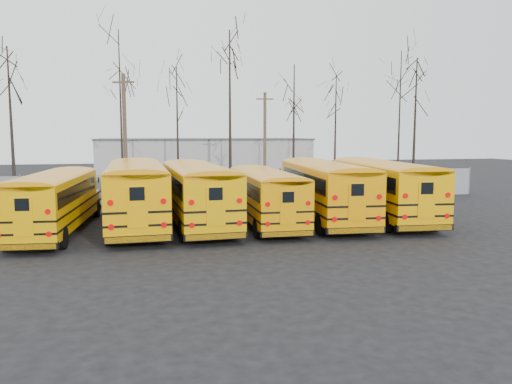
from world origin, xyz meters
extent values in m
plane|color=black|center=(0.00, 0.00, 0.00)|extent=(120.00, 120.00, 0.00)
cube|color=gray|center=(0.00, 12.00, 1.00)|extent=(40.00, 0.04, 2.00)
cube|color=#A3A39E|center=(2.00, 32.00, 2.00)|extent=(22.00, 8.00, 4.00)
cylinder|color=black|center=(-9.85, -0.40, 0.47)|extent=(0.34, 0.96, 0.94)
cylinder|color=black|center=(-7.73, -0.58, 0.47)|extent=(0.34, 0.96, 0.94)
cylinder|color=black|center=(-9.19, 7.49, 0.47)|extent=(0.34, 0.96, 0.94)
cylinder|color=black|center=(-7.07, 7.31, 0.47)|extent=(0.34, 0.96, 0.94)
cube|color=#DF9C01|center=(-8.54, 2.56, 1.58)|extent=(3.08, 8.93, 2.21)
cube|color=#DF9C01|center=(-8.10, 7.73, 0.94)|extent=(2.25, 1.77, 0.94)
cube|color=black|center=(-8.55, 2.37, 2.07)|extent=(3.04, 7.99, 0.66)
cube|color=black|center=(-8.47, 3.36, 0.89)|extent=(3.24, 10.54, 0.08)
cube|color=black|center=(-8.47, 3.36, 1.37)|extent=(3.24, 10.54, 0.08)
cube|color=black|center=(-8.89, -1.71, 0.42)|extent=(2.42, 0.41, 0.26)
cube|color=black|center=(-8.04, 8.48, 0.42)|extent=(2.27, 0.38, 0.24)
cube|color=#DF9C01|center=(-8.90, -1.81, 1.55)|extent=(0.71, 0.10, 1.46)
cylinder|color=#B20505|center=(-8.01, -1.90, 0.89)|extent=(0.21, 0.05, 0.21)
cylinder|color=#B20505|center=(-8.01, -1.90, 1.74)|extent=(0.21, 0.05, 0.21)
cylinder|color=black|center=(-5.99, -0.12, 0.53)|extent=(0.32, 1.07, 1.07)
cylinder|color=black|center=(-3.58, -0.08, 0.53)|extent=(0.32, 1.07, 1.07)
cylinder|color=black|center=(-6.13, 8.84, 0.53)|extent=(0.32, 1.07, 1.07)
cylinder|color=black|center=(-3.72, 8.88, 0.53)|extent=(0.32, 1.07, 1.07)
cube|color=#E29701|center=(-4.84, 3.37, 1.79)|extent=(2.82, 9.96, 2.51)
cube|color=#E29701|center=(-4.93, 9.23, 1.07)|extent=(2.43, 1.85, 1.07)
cube|color=black|center=(-4.83, 3.16, 2.35)|extent=(2.85, 8.89, 0.75)
cube|color=black|center=(-4.85, 4.28, 1.01)|extent=(2.88, 11.79, 0.10)
cube|color=black|center=(-4.85, 4.28, 1.55)|extent=(2.88, 11.79, 0.10)
cube|color=black|center=(-4.76, -1.48, 0.48)|extent=(2.73, 0.28, 0.30)
cube|color=black|center=(-4.94, 10.09, 0.48)|extent=(2.56, 0.25, 0.28)
cube|color=#E29701|center=(-4.76, -1.60, 1.76)|extent=(0.80, 0.06, 1.65)
cylinder|color=#B20505|center=(-5.77, -1.63, 1.01)|extent=(0.24, 0.05, 0.23)
cylinder|color=#B20505|center=(-3.74, -1.59, 1.01)|extent=(0.24, 0.05, 0.23)
cylinder|color=#B20505|center=(-5.77, -1.63, 1.97)|extent=(0.24, 0.05, 0.23)
cylinder|color=#B20505|center=(-3.74, -1.59, 1.97)|extent=(0.24, 0.05, 0.23)
cylinder|color=black|center=(-2.89, -0.30, 0.52)|extent=(0.33, 1.04, 1.03)
cylinder|color=black|center=(-0.56, -0.21, 0.52)|extent=(0.33, 1.04, 1.03)
cylinder|color=black|center=(-3.24, 8.37, 0.52)|extent=(0.33, 1.04, 1.03)
cylinder|color=black|center=(-0.91, 8.46, 0.52)|extent=(0.33, 1.04, 1.03)
cube|color=#DB9901|center=(-1.86, 3.10, 1.73)|extent=(2.96, 9.70, 2.43)
cube|color=#DB9901|center=(-2.09, 8.78, 1.03)|extent=(2.39, 1.85, 1.03)
cube|color=black|center=(-1.85, 2.90, 2.27)|extent=(2.96, 8.67, 0.72)
cube|color=black|center=(-1.89, 3.98, 0.98)|extent=(3.07, 11.48, 0.09)
cube|color=black|center=(-1.89, 3.98, 1.50)|extent=(3.07, 11.48, 0.09)
cube|color=black|center=(-1.67, -1.59, 0.46)|extent=(2.65, 0.33, 0.29)
cube|color=black|center=(-2.12, 9.61, 0.46)|extent=(2.49, 0.31, 0.27)
cube|color=#DB9901|center=(-1.67, -1.71, 1.70)|extent=(0.78, 0.07, 1.60)
cylinder|color=#B20505|center=(-2.65, -1.76, 0.98)|extent=(0.23, 0.05, 0.23)
cylinder|color=#B20505|center=(-0.69, -1.68, 0.98)|extent=(0.23, 0.05, 0.23)
cylinder|color=#B20505|center=(-2.65, -1.76, 1.91)|extent=(0.23, 0.05, 0.23)
cylinder|color=#B20505|center=(-0.69, -1.68, 1.91)|extent=(0.23, 0.05, 0.23)
cylinder|color=black|center=(0.40, -0.29, 0.46)|extent=(0.28, 0.93, 0.92)
cylinder|color=black|center=(2.49, -0.34, 0.46)|extent=(0.28, 0.93, 0.92)
cylinder|color=black|center=(0.60, 7.48, 0.46)|extent=(0.28, 0.93, 0.92)
cylinder|color=black|center=(2.69, 7.42, 0.46)|extent=(0.28, 0.93, 0.92)
cube|color=orange|center=(1.52, 2.69, 1.55)|extent=(2.54, 8.66, 2.17)
cube|color=orange|center=(1.65, 7.78, 0.92)|extent=(2.12, 1.63, 0.92)
cube|color=black|center=(1.51, 2.51, 2.03)|extent=(2.55, 7.73, 0.65)
cube|color=black|center=(1.54, 3.48, 0.88)|extent=(2.61, 10.25, 0.08)
cube|color=black|center=(1.54, 3.48, 1.34)|extent=(2.61, 10.25, 0.08)
cube|color=black|center=(1.41, -1.51, 0.42)|extent=(2.37, 0.27, 0.26)
cube|color=black|center=(1.67, 8.51, 0.42)|extent=(2.22, 0.24, 0.24)
cube|color=orange|center=(1.41, -1.62, 1.53)|extent=(0.69, 0.06, 1.43)
cylinder|color=#B20505|center=(0.53, -1.60, 0.88)|extent=(0.20, 0.04, 0.20)
cylinder|color=#B20505|center=(2.28, -1.65, 0.88)|extent=(0.20, 0.04, 0.20)
cylinder|color=#B20505|center=(0.53, -1.60, 1.71)|extent=(0.20, 0.04, 0.20)
cylinder|color=#B20505|center=(2.28, -1.65, 1.71)|extent=(0.20, 0.04, 0.20)
cylinder|color=black|center=(3.37, -0.28, 0.52)|extent=(0.37, 1.06, 1.04)
cylinder|color=black|center=(5.72, -0.46, 0.52)|extent=(0.37, 1.06, 1.04)
cylinder|color=black|center=(4.04, 8.46, 0.52)|extent=(0.37, 1.06, 1.04)
cylinder|color=black|center=(6.39, 8.28, 0.52)|extent=(0.37, 1.06, 1.04)
cube|color=orange|center=(4.80, 3.01, 1.75)|extent=(3.34, 9.87, 2.45)
cube|color=orange|center=(5.24, 8.73, 1.04)|extent=(2.48, 1.95, 1.04)
cube|color=black|center=(4.79, 2.81, 2.29)|extent=(3.30, 8.83, 0.73)
cube|color=black|center=(4.87, 3.90, 0.99)|extent=(3.51, 11.66, 0.09)
cube|color=black|center=(4.87, 3.90, 1.51)|extent=(3.51, 11.66, 0.09)
cube|color=black|center=(4.44, -1.72, 0.47)|extent=(2.68, 0.43, 0.29)
cube|color=black|center=(5.31, 9.57, 0.47)|extent=(2.51, 0.40, 0.27)
cube|color=orange|center=(4.43, -1.83, 1.72)|extent=(0.78, 0.10, 1.62)
cylinder|color=#B20505|center=(3.44, -1.77, 0.99)|extent=(0.23, 0.06, 0.23)
cylinder|color=#B20505|center=(5.42, -1.92, 0.99)|extent=(0.23, 0.06, 0.23)
cylinder|color=#B20505|center=(3.44, -1.77, 1.93)|extent=(0.23, 0.06, 0.23)
cylinder|color=#B20505|center=(5.42, -1.92, 1.93)|extent=(0.23, 0.06, 0.23)
cylinder|color=black|center=(6.62, -0.39, 0.52)|extent=(0.38, 1.07, 1.04)
cylinder|color=black|center=(8.97, -0.60, 0.52)|extent=(0.38, 1.07, 1.04)
cylinder|color=black|center=(7.39, 8.34, 0.52)|extent=(0.38, 1.07, 1.04)
cylinder|color=black|center=(9.74, 8.14, 0.52)|extent=(0.38, 1.07, 1.04)
cube|color=#E19A01|center=(8.10, 2.88, 1.75)|extent=(3.45, 9.90, 2.45)
cube|color=#E19A01|center=(8.60, 8.60, 1.04)|extent=(2.50, 1.97, 1.04)
cube|color=black|center=(8.08, 2.67, 2.30)|extent=(3.40, 8.87, 0.73)
cube|color=black|center=(8.17, 3.77, 0.99)|extent=(3.64, 11.69, 0.09)
cube|color=black|center=(8.17, 3.77, 1.51)|extent=(3.64, 11.69, 0.09)
cube|color=black|center=(7.68, -1.85, 0.47)|extent=(2.68, 0.46, 0.29)
cube|color=black|center=(8.67, 9.44, 0.47)|extent=(2.51, 0.43, 0.27)
cube|color=#E19A01|center=(7.67, -1.96, 1.72)|extent=(0.78, 0.11, 1.62)
cylinder|color=#B20505|center=(6.68, -1.89, 0.99)|extent=(0.23, 0.06, 0.23)
cylinder|color=#B20505|center=(8.66, -2.06, 0.99)|extent=(0.23, 0.06, 0.23)
cylinder|color=#B20505|center=(6.68, -1.89, 1.93)|extent=(0.23, 0.06, 0.23)
cylinder|color=#B20505|center=(8.66, -2.06, 1.93)|extent=(0.23, 0.06, 0.23)
cylinder|color=#483A29|center=(-5.65, 15.12, 4.40)|extent=(0.27, 0.27, 8.80)
cube|color=#483A29|center=(-5.65, 15.12, 8.21)|extent=(1.51, 0.64, 0.12)
cylinder|color=brown|center=(5.29, 18.11, 3.97)|extent=(0.25, 0.25, 7.94)
cube|color=brown|center=(5.29, 18.11, 7.41)|extent=(1.42, 0.23, 0.11)
cone|color=black|center=(-13.68, 17.88, 5.42)|extent=(0.26, 0.26, 10.83)
cone|color=black|center=(-5.96, 17.02, 6.09)|extent=(0.26, 0.26, 12.18)
cone|color=black|center=(-1.81, 17.34, 4.83)|extent=(0.26, 0.26, 9.67)
cone|color=black|center=(1.92, 15.28, 6.07)|extent=(0.26, 0.26, 12.15)
cone|color=black|center=(7.16, 16.25, 4.99)|extent=(0.26, 0.26, 9.98)
cone|color=black|center=(10.87, 16.81, 4.68)|extent=(0.26, 0.26, 9.35)
cone|color=black|center=(14.96, 13.91, 5.45)|extent=(0.26, 0.26, 10.90)
cone|color=black|center=(17.25, 15.54, 5.35)|extent=(0.26, 0.26, 10.70)
camera|label=1|loc=(-4.54, -21.51, 4.63)|focal=35.00mm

